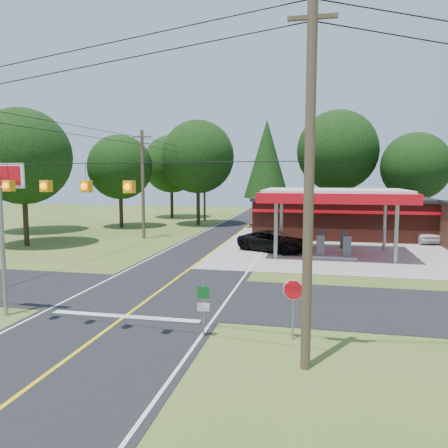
% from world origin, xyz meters
% --- Properties ---
extents(ground, '(120.00, 120.00, 0.00)m').
position_xyz_m(ground, '(0.00, 0.00, 0.00)').
color(ground, '#3E5B20').
rests_on(ground, ground).
extents(main_highway, '(8.00, 120.00, 0.02)m').
position_xyz_m(main_highway, '(0.00, 0.00, 0.01)').
color(main_highway, black).
rests_on(main_highway, ground).
extents(cross_road, '(70.00, 7.00, 0.02)m').
position_xyz_m(cross_road, '(0.00, 0.00, 0.01)').
color(cross_road, black).
rests_on(cross_road, ground).
extents(lane_center_yellow, '(0.15, 110.00, 0.00)m').
position_xyz_m(lane_center_yellow, '(0.00, 0.00, 0.03)').
color(lane_center_yellow, yellow).
rests_on(lane_center_yellow, main_highway).
extents(gas_canopy, '(10.60, 7.40, 4.88)m').
position_xyz_m(gas_canopy, '(9.00, 13.00, 4.27)').
color(gas_canopy, gray).
rests_on(gas_canopy, ground).
extents(convenience_store, '(16.40, 7.55, 3.80)m').
position_xyz_m(convenience_store, '(10.00, 22.98, 1.92)').
color(convenience_store, '#562218').
rests_on(convenience_store, ground).
extents(utility_pole_near_right, '(1.80, 0.30, 11.50)m').
position_xyz_m(utility_pole_near_right, '(7.50, -7.00, 5.96)').
color(utility_pole_near_right, '#473828').
rests_on(utility_pole_near_right, ground).
extents(utility_pole_far_left, '(1.80, 0.30, 10.00)m').
position_xyz_m(utility_pole_far_left, '(-8.00, 18.00, 5.20)').
color(utility_pole_far_left, '#473828').
rests_on(utility_pole_far_left, ground).
extents(utility_pole_north, '(0.30, 0.30, 9.50)m').
position_xyz_m(utility_pole_north, '(-6.50, 35.00, 4.75)').
color(utility_pole_north, '#473828').
rests_on(utility_pole_north, ground).
extents(overhead_beacons, '(17.04, 2.04, 1.03)m').
position_xyz_m(overhead_beacons, '(-1.00, -6.00, 6.21)').
color(overhead_beacons, black).
rests_on(overhead_beacons, ground).
extents(treeline_backdrop, '(70.27, 51.59, 13.30)m').
position_xyz_m(treeline_backdrop, '(0.82, 24.01, 7.49)').
color(treeline_backdrop, '#332316').
rests_on(treeline_backdrop, ground).
extents(suv_car, '(7.54, 7.54, 1.57)m').
position_xyz_m(suv_car, '(4.56, 13.53, 0.78)').
color(suv_car, black).
rests_on(suv_car, ground).
extents(sedan_car, '(5.08, 5.08, 1.52)m').
position_xyz_m(sedan_car, '(17.00, 21.00, 0.76)').
color(sedan_car, white).
rests_on(sedan_car, ground).
extents(big_stop_sign, '(2.41, 0.20, 6.48)m').
position_xyz_m(big_stop_sign, '(-5.00, -4.44, 4.78)').
color(big_stop_sign, gray).
rests_on(big_stop_sign, ground).
extents(octagonal_stop_sign, '(0.78, 0.14, 2.23)m').
position_xyz_m(octagonal_stop_sign, '(7.00, -4.73, 1.65)').
color(octagonal_stop_sign, gray).
rests_on(octagonal_stop_sign, ground).
extents(route_sign_post, '(0.45, 0.11, 2.17)m').
position_xyz_m(route_sign_post, '(3.80, -5.14, 1.29)').
color(route_sign_post, gray).
rests_on(route_sign_post, ground).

